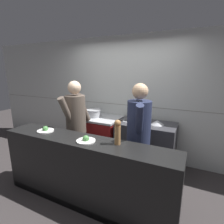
# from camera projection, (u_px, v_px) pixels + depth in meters

# --- Properties ---
(ground_plane) EXTENTS (14.00, 14.00, 0.00)m
(ground_plane) POSITION_uv_depth(u_px,v_px,m) (91.00, 191.00, 2.81)
(ground_plane) COLOR #383333
(wall_back_tiled) EXTENTS (8.00, 0.06, 2.60)m
(wall_back_tiled) POSITION_uv_depth(u_px,v_px,m) (127.00, 98.00, 3.83)
(wall_back_tiled) COLOR silver
(wall_back_tiled) RESTS_ON ground_plane
(oven_range) EXTENTS (1.01, 0.71, 0.91)m
(oven_range) POSITION_uv_depth(u_px,v_px,m) (98.00, 136.00, 3.90)
(oven_range) COLOR maroon
(oven_range) RESTS_ON ground_plane
(prep_counter) EXTENTS (1.10, 0.65, 0.91)m
(prep_counter) POSITION_uv_depth(u_px,v_px,m) (146.00, 145.00, 3.43)
(prep_counter) COLOR #38383D
(prep_counter) RESTS_ON ground_plane
(pass_counter) EXTENTS (2.58, 0.45, 0.98)m
(pass_counter) POSITION_uv_depth(u_px,v_px,m) (84.00, 172.00, 2.48)
(pass_counter) COLOR black
(pass_counter) RESTS_ON ground_plane
(stock_pot) EXTENTS (0.33, 0.33, 0.16)m
(stock_pot) POSITION_uv_depth(u_px,v_px,m) (94.00, 113.00, 3.78)
(stock_pot) COLOR #B7BABF
(stock_pot) RESTS_ON oven_range
(mixing_bowl_steel) EXTENTS (0.25, 0.25, 0.08)m
(mixing_bowl_steel) POSITION_uv_depth(u_px,v_px,m) (157.00, 122.00, 3.23)
(mixing_bowl_steel) COLOR #B7BABF
(mixing_bowl_steel) RESTS_ON prep_counter
(chefs_knife) EXTENTS (0.38, 0.16, 0.02)m
(chefs_knife) POSITION_uv_depth(u_px,v_px,m) (125.00, 121.00, 3.41)
(chefs_knife) COLOR #B7BABF
(chefs_knife) RESTS_ON prep_counter
(plated_dish_main) EXTENTS (0.25, 0.25, 0.09)m
(plated_dish_main) POSITION_uv_depth(u_px,v_px,m) (46.00, 130.00, 2.67)
(plated_dish_main) COLOR white
(plated_dish_main) RESTS_ON pass_counter
(plated_dish_appetiser) EXTENTS (0.25, 0.25, 0.09)m
(plated_dish_appetiser) POSITION_uv_depth(u_px,v_px,m) (86.00, 140.00, 2.29)
(plated_dish_appetiser) COLOR white
(plated_dish_appetiser) RESTS_ON pass_counter
(pepper_mill) EXTENTS (0.08, 0.08, 0.32)m
(pepper_mill) POSITION_uv_depth(u_px,v_px,m) (118.00, 132.00, 2.17)
(pepper_mill) COLOR #AD7A47
(pepper_mill) RESTS_ON pass_counter
(chef_head_cook) EXTENTS (0.38, 0.75, 1.72)m
(chef_head_cook) POSITION_uv_depth(u_px,v_px,m) (76.00, 124.00, 3.11)
(chef_head_cook) COLOR black
(chef_head_cook) RESTS_ON ground_plane
(chef_sous) EXTENTS (0.44, 0.74, 1.72)m
(chef_sous) POSITION_uv_depth(u_px,v_px,m) (138.00, 135.00, 2.60)
(chef_sous) COLOR black
(chef_sous) RESTS_ON ground_plane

